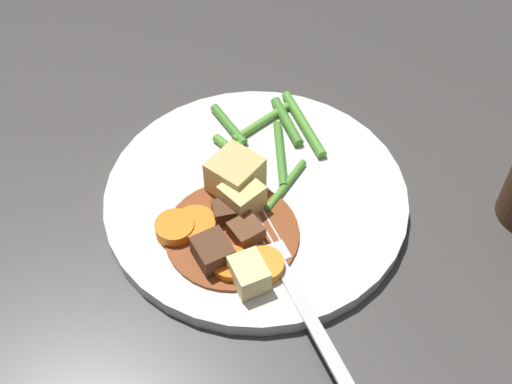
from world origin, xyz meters
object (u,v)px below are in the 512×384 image
carrot_slice_1 (231,265)px  meat_chunk_1 (213,253)px  carrot_slice_3 (264,266)px  potato_chunk_1 (235,176)px  meat_chunk_0 (227,212)px  fork (291,285)px  carrot_slice_0 (175,229)px  meat_chunk_2 (251,233)px  dinner_plate (256,197)px  potato_chunk_0 (242,198)px  carrot_slice_2 (195,225)px  potato_chunk_2 (249,274)px

carrot_slice_1 → meat_chunk_1: (-0.00, -0.01, 0.01)m
carrot_slice_3 → potato_chunk_1: 0.08m
meat_chunk_0 → fork: meat_chunk_0 is taller
carrot_slice_0 → carrot_slice_3: (0.02, 0.07, -0.00)m
carrot_slice_0 → meat_chunk_1: (0.02, 0.04, 0.00)m
meat_chunk_0 → meat_chunk_2: same height
fork → dinner_plate: bearing=-154.9°
carrot_slice_0 → meat_chunk_1: size_ratio=1.09×
carrot_slice_3 → potato_chunk_0: bearing=-154.4°
carrot_slice_3 → meat_chunk_2: (-0.03, -0.01, 0.00)m
carrot_slice_3 → potato_chunk_0: potato_chunk_0 is taller
fork → carrot_slice_0: bearing=-109.3°
dinner_plate → meat_chunk_2: bearing=4.7°
carrot_slice_0 → carrot_slice_2: 0.02m
carrot_slice_2 → carrot_slice_3: bearing=64.0°
carrot_slice_3 → potato_chunk_1: (-0.08, -0.04, 0.01)m
dinner_plate → carrot_slice_3: size_ratio=8.32×
potato_chunk_2 → potato_chunk_1: bearing=-163.5°
carrot_slice_3 → meat_chunk_2: 0.03m
meat_chunk_2 → carrot_slice_1: bearing=-19.7°
carrot_slice_2 → meat_chunk_0: meat_chunk_0 is taller
meat_chunk_1 → fork: size_ratio=0.18×
meat_chunk_2 → meat_chunk_1: bearing=-45.5°
carrot_slice_3 → dinner_plate: bearing=-166.4°
carrot_slice_0 → potato_chunk_0: 0.06m
dinner_plate → fork: bearing=25.1°
potato_chunk_1 → potato_chunk_0: bearing=24.1°
fork → meat_chunk_1: bearing=-101.8°
dinner_plate → potato_chunk_2: size_ratio=8.81×
dinner_plate → potato_chunk_1: potato_chunk_1 is taller
meat_chunk_0 → meat_chunk_2: size_ratio=0.95×
carrot_slice_1 → potato_chunk_2: (0.01, 0.02, 0.01)m
carrot_slice_3 → meat_chunk_0: size_ratio=1.40×
carrot_slice_2 → potato_chunk_1: (-0.05, 0.02, 0.01)m
potato_chunk_0 → potato_chunk_1: potato_chunk_1 is taller
meat_chunk_1 → fork: 0.06m
carrot_slice_3 → meat_chunk_1: (-0.00, -0.04, 0.01)m
dinner_plate → potato_chunk_2: potato_chunk_2 is taller
carrot_slice_1 → meat_chunk_0: bearing=-165.5°
potato_chunk_2 → fork: size_ratio=0.19×
carrot_slice_3 → fork: 0.03m
meat_chunk_1 → potato_chunk_1: bearing=176.9°
carrot_slice_0 → meat_chunk_1: meat_chunk_1 is taller
carrot_slice_3 → meat_chunk_2: meat_chunk_2 is taller
carrot_slice_0 → meat_chunk_2: meat_chunk_2 is taller
carrot_slice_1 → potato_chunk_2: size_ratio=1.01×
dinner_plate → fork: size_ratio=1.63×
potato_chunk_0 → meat_chunk_0: 0.02m
carrot_slice_3 → potato_chunk_0: 0.06m
carrot_slice_0 → carrot_slice_3: carrot_slice_0 is taller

